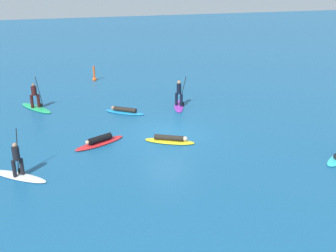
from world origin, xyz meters
TOP-DOWN VIEW (x-y plane):
  - ground_plane at (0.00, 0.00)m, footprint 120.00×120.00m
  - surfer_on_green_board at (-7.32, 6.63)m, footprint 2.41×3.05m
  - surfer_on_yellow_board at (-0.21, -1.10)m, footprint 2.77×1.90m
  - surfer_on_purple_board at (2.02, 4.49)m, footprint 1.32×2.70m
  - surfer_on_red_board at (-3.89, -0.31)m, footprint 2.97×1.97m
  - surfer_on_blue_board at (-1.76, 4.23)m, footprint 2.66×2.17m
  - surfer_on_white_board at (-7.79, -3.03)m, footprint 2.70×2.26m
  - marker_buoy at (-2.79, 12.93)m, footprint 0.37×0.37m

SIDE VIEW (x-z plane):
  - ground_plane at x=0.00m, z-range 0.00..0.00m
  - surfer_on_blue_board at x=-1.76m, z-range -0.06..0.33m
  - surfer_on_yellow_board at x=-0.21m, z-range -0.07..0.34m
  - surfer_on_red_board at x=-3.89m, z-range -0.08..0.39m
  - marker_buoy at x=-2.79m, z-range -0.37..0.95m
  - surfer_on_green_board at x=-7.32m, z-range -0.72..1.51m
  - surfer_on_white_board at x=-7.79m, z-range -0.70..1.50m
  - surfer_on_purple_board at x=2.02m, z-range -0.51..1.59m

